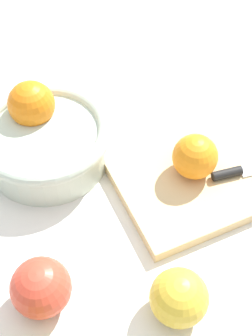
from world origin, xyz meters
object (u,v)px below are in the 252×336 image
at_px(apple_front_left, 41,288).
at_px(bowl, 44,137).
at_px(knife, 247,170).
at_px(cutting_board, 202,182).
at_px(apple_front_center, 179,298).
at_px(orange_on_board, 195,157).

bearing_deg(apple_front_left, bowl, 79.75).
bearing_deg(knife, cutting_board, 173.99).
relative_size(cutting_board, apple_front_center, 3.39).
bearing_deg(knife, apple_front_left, -161.33).
distance_m(orange_on_board, apple_front_left, 0.28).
distance_m(bowl, apple_front_center, 0.31).
bearing_deg(apple_front_center, apple_front_left, 160.32).
bearing_deg(apple_front_left, knife, 18.67).
bearing_deg(bowl, apple_front_center, -68.97).
height_order(cutting_board, knife, knife).
distance_m(bowl, orange_on_board, 0.23).
distance_m(bowl, apple_front_left, 0.24).
xyz_separation_m(bowl, cutting_board, (0.21, -0.12, -0.03)).
xyz_separation_m(cutting_board, knife, (0.07, -0.01, 0.01)).
height_order(orange_on_board, apple_front_center, orange_on_board).
distance_m(bowl, cutting_board, 0.24).
bearing_deg(knife, apple_front_center, -135.50).
xyz_separation_m(orange_on_board, apple_front_center, (-0.09, -0.19, -0.02)).
bearing_deg(apple_front_left, cutting_board, 24.50).
bearing_deg(orange_on_board, cutting_board, -56.59).
xyz_separation_m(orange_on_board, apple_front_left, (-0.24, -0.13, -0.02)).
relative_size(orange_on_board, apple_front_left, 0.89).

